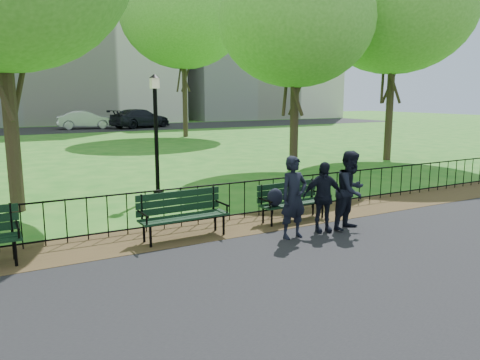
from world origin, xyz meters
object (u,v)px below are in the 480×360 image
person_mid (351,190)px  sedan_dark (140,118)px  lamppost (156,131)px  person_right (323,197)px  park_bench_main (285,197)px  tree_near_e (296,20)px  tree_mid_e (395,4)px  park_bench_left_a (182,210)px  person_left (294,197)px  tree_far_e (183,14)px  sedan_silver (85,120)px

person_mid → sedan_dark: size_ratio=0.30×
lamppost → person_right: lamppost is taller
park_bench_main → tree_near_e: (4.67, 6.26, 5.03)m
tree_near_e → sedan_dark: size_ratio=1.41×
tree_mid_e → sedan_dark: (-3.44, 26.20, -5.88)m
tree_mid_e → sedan_dark: size_ratio=1.68×
park_bench_left_a → person_left: bearing=-31.4°
person_right → tree_far_e: bearing=93.4°
park_bench_left_a → sedan_silver: bearing=80.2°
park_bench_main → person_left: size_ratio=1.02×
park_bench_left_a → person_left: size_ratio=1.10×
person_mid → lamppost: bearing=98.6°
tree_far_e → sedan_silver: tree_far_e is taller
person_mid → person_right: bearing=151.0°
park_bench_left_a → person_mid: (3.42, -1.17, 0.27)m
park_bench_left_a → sedan_silver: sedan_silver is taller
sedan_dark → tree_mid_e: bearing=165.9°
park_bench_main → sedan_silver: sedan_silver is taller
tree_near_e → sedan_silver: (-2.65, 27.51, -4.83)m
park_bench_left_a → tree_mid_e: size_ratio=0.19×
sedan_dark → person_mid: bearing=148.9°
person_mid → sedan_dark: person_mid is taller
lamppost → tree_mid_e: bearing=11.9°
sedan_dark → park_bench_main: bearing=147.0°
park_bench_left_a → sedan_dark: bearing=72.2°
person_mid → park_bench_left_a: bearing=144.1°
park_bench_main → tree_mid_e: 13.53m
park_bench_main → person_left: person_left is taller
park_bench_left_a → tree_near_e: bearing=38.9°
lamppost → sedan_silver: lamppost is taller
lamppost → tree_near_e: bearing=18.7°
tree_far_e → person_mid: 25.26m
park_bench_main → sedan_silver: (2.02, 33.77, 0.20)m
person_right → sedan_dark: (6.37, 33.82, 0.08)m
park_bench_main → lamppost: bearing=108.5°
tree_far_e → person_mid: bearing=-103.8°
tree_far_e → person_right: size_ratio=7.95×
park_bench_main → lamppost: (-1.60, 4.13, 1.30)m
tree_mid_e → person_right: (-9.81, -7.62, -5.96)m
tree_mid_e → person_left: 14.36m
person_right → park_bench_left_a: bearing=178.4°
lamppost → person_mid: bearing=-64.5°
park_bench_left_a → lamppost: lamppost is taller
tree_mid_e → person_right: bearing=-142.2°
tree_mid_e → sedan_dark: 27.07m
tree_mid_e → person_mid: bearing=-139.7°
lamppost → sedan_silver: (3.62, 29.63, -1.10)m
park_bench_left_a → person_mid: 3.63m
lamppost → person_mid: size_ratio=2.03×
lamppost → sedan_dark: size_ratio=0.60×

